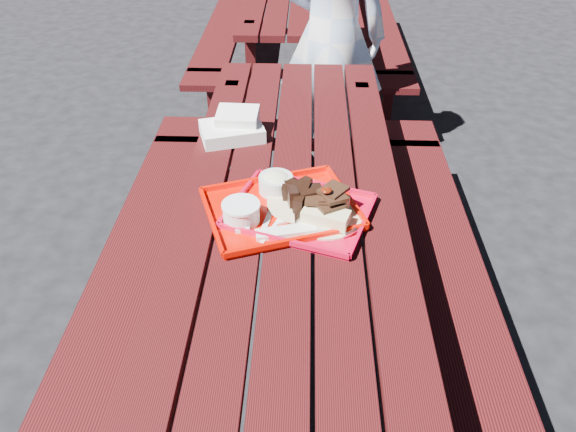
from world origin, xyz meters
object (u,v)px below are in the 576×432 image
(far_tray, at_px, (279,208))
(near_tray, at_px, (302,203))
(picnic_table_near, at_px, (290,250))
(picnic_table_far, at_px, (302,6))
(person, at_px, (332,37))

(far_tray, bearing_deg, near_tray, 13.51)
(picnic_table_near, height_order, picnic_table_far, same)
(picnic_table_near, distance_m, far_tray, 0.22)
(picnic_table_far, relative_size, person, 1.51)
(picnic_table_near, distance_m, person, 1.50)
(far_tray, distance_m, person, 1.53)
(near_tray, bearing_deg, picnic_table_near, 140.67)
(picnic_table_near, height_order, far_tray, far_tray)
(near_tray, distance_m, person, 1.51)
(picnic_table_near, xyz_separation_m, picnic_table_far, (0.00, 2.80, 0.00))
(picnic_table_near, relative_size, person, 1.51)
(picnic_table_near, bearing_deg, person, 83.34)
(near_tray, relative_size, far_tray, 0.92)
(picnic_table_near, bearing_deg, near_tray, -39.33)
(near_tray, bearing_deg, picnic_table_far, 90.78)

